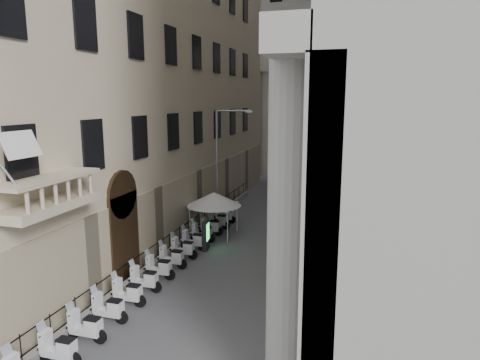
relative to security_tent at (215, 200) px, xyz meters
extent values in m
cube|color=#B4B2AA|center=(3.07, 28.00, 12.57)|extent=(22.00, 10.00, 30.00)
cylinder|color=white|center=(-1.26, -1.26, -1.45)|extent=(0.06, 0.06, 1.97)
cylinder|color=white|center=(1.26, -1.26, -1.45)|extent=(0.06, 0.06, 1.97)
cylinder|color=white|center=(-1.26, 1.26, -1.45)|extent=(0.06, 0.06, 1.97)
cylinder|color=white|center=(1.26, 1.26, -1.45)|extent=(0.06, 0.06, 1.97)
cube|color=silver|center=(0.00, 0.00, -0.42)|extent=(2.69, 2.69, 0.11)
cone|color=silver|center=(0.00, 0.00, 0.03)|extent=(3.59, 3.59, 0.90)
cylinder|color=#95989E|center=(-1.13, 3.73, 1.62)|extent=(0.16, 0.16, 8.12)
cylinder|color=#95989E|center=(0.06, 3.99, 5.68)|extent=(2.40, 0.65, 0.12)
cube|color=#95989E|center=(1.14, 4.24, 5.63)|extent=(0.54, 0.33, 0.15)
cube|color=black|center=(0.41, -2.78, -1.52)|extent=(0.37, 0.89, 1.84)
cube|color=#19E54C|center=(0.55, -2.76, -1.31)|extent=(0.12, 0.66, 1.02)
imported|color=#0E1238|center=(4.15, 1.79, -1.49)|extent=(0.79, 0.64, 1.88)
imported|color=black|center=(5.70, 4.36, -1.65)|extent=(0.87, 0.74, 1.57)
imported|color=black|center=(2.00, 9.87, -1.51)|extent=(0.96, 0.69, 1.84)
camera|label=1|loc=(9.35, -25.74, 6.51)|focal=32.00mm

